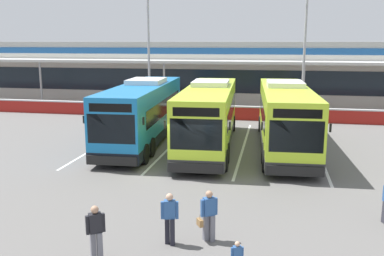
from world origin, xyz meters
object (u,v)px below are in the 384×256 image
Objects in this scene: lamp_post_centre at (305,38)px; coach_bus_left_centre at (209,117)px; pedestrian_with_handbag at (208,214)px; lamp_post_west at (148,38)px; pedestrian_in_dark_coat at (96,231)px; coach_bus_leftmost at (143,113)px; coach_bus_centre at (285,118)px; pedestrian_approaching_bus at (170,217)px.

coach_bus_left_centre is at bearing -117.92° from lamp_post_centre.
lamp_post_west reaches higher than pedestrian_with_handbag.
lamp_post_west is 12.72m from lamp_post_centre.
pedestrian_in_dark_coat is 25.76m from lamp_post_west.
pedestrian_in_dark_coat is at bearing -94.65° from coach_bus_left_centre.
coach_bus_left_centre reaches higher than pedestrian_in_dark_coat.
coach_bus_leftmost is at bearing -75.32° from lamp_post_west.
coach_bus_left_centre is 13.73m from lamp_post_west.
pedestrian_with_handbag is (5.89, -12.16, -0.93)m from coach_bus_leftmost.
coach_bus_left_centre is at bearing -174.59° from coach_bus_centre.
lamp_post_west reaches higher than coach_bus_left_centre.
pedestrian_in_dark_coat is at bearing -77.87° from coach_bus_leftmost.
lamp_post_centre is at bearing 62.08° from coach_bus_left_centre.
pedestrian_approaching_bus is at bearing -71.95° from lamp_post_west.
pedestrian_with_handbag is (-2.50, -12.15, -0.93)m from coach_bus_centre.
lamp_post_west reaches higher than coach_bus_leftmost.
pedestrian_with_handbag is 23.77m from lamp_post_centre.
pedestrian_approaching_bus is at bearing -105.98° from coach_bus_centre.
pedestrian_approaching_bus is (4.78, -12.60, -0.91)m from coach_bus_leftmost.
pedestrian_with_handbag is 24.94m from lamp_post_west.
pedestrian_approaching_bus is 24.40m from lamp_post_centre.
coach_bus_centre is at bearing 78.37° from pedestrian_with_handbag.
coach_bus_left_centre is 7.58× the size of pedestrian_in_dark_coat.
coach_bus_centre is 11.65m from lamp_post_centre.
coach_bus_centre is 16.03m from lamp_post_west.
coach_bus_centre is 1.12× the size of lamp_post_centre.
coach_bus_left_centre reaches higher than pedestrian_approaching_bus.
lamp_post_west and lamp_post_centre have the same top height.
pedestrian_approaching_bus is 24.98m from lamp_post_west.
lamp_post_west is (-7.56, 23.18, 5.42)m from pedestrian_approaching_bus.
coach_bus_left_centre is at bearing 93.24° from pedestrian_approaching_bus.
coach_bus_left_centre is 12.24m from pedestrian_approaching_bus.
lamp_post_west is (-6.87, 11.00, 4.50)m from coach_bus_left_centre.
coach_bus_leftmost is at bearing 115.84° from pedestrian_with_handbag.
coach_bus_leftmost is at bearing 179.93° from coach_bus_centre.
coach_bus_leftmost and coach_bus_left_centre have the same top height.
pedestrian_approaching_bus is (-1.11, -0.44, 0.02)m from pedestrian_with_handbag.
pedestrian_with_handbag is at bearing -81.30° from coach_bus_left_centre.
pedestrian_with_handbag is at bearing -100.09° from lamp_post_centre.
pedestrian_in_dark_coat is (-2.90, -1.77, 0.02)m from pedestrian_with_handbag.
coach_bus_left_centre is 7.58× the size of pedestrian_approaching_bus.
coach_bus_leftmost is 15.23m from lamp_post_centre.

